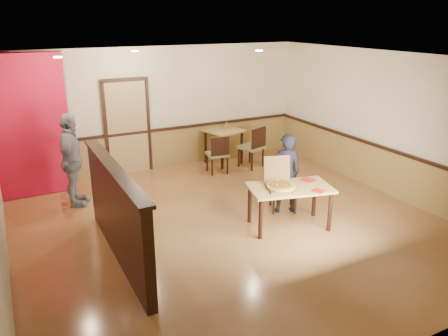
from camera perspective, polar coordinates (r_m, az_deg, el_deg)
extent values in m
plane|color=#AF7944|center=(7.64, 1.03, -7.36)|extent=(7.00, 7.00, 0.00)
plane|color=black|center=(6.86, 1.17, 14.06)|extent=(7.00, 7.00, 0.00)
plane|color=beige|center=(10.25, -8.35, 7.66)|extent=(7.00, 0.00, 7.00)
plane|color=beige|center=(9.26, 20.60, 5.41)|extent=(0.00, 7.00, 7.00)
cube|color=olive|center=(10.45, -8.04, 2.53)|extent=(7.00, 0.04, 0.90)
cube|color=black|center=(10.30, -8.12, 5.00)|extent=(7.00, 0.06, 0.06)
cube|color=olive|center=(9.49, 19.81, -0.17)|extent=(0.04, 7.00, 0.90)
cube|color=black|center=(9.34, 20.05, 2.53)|extent=(0.06, 7.00, 0.06)
cube|color=tan|center=(10.06, -12.49, 5.15)|extent=(0.90, 0.06, 2.10)
cube|color=black|center=(6.53, -13.79, -5.96)|extent=(0.14, 3.00, 1.40)
cube|color=black|center=(6.26, -14.31, 0.02)|extent=(0.20, 3.10, 0.05)
cube|color=#BB0D2D|center=(9.23, -24.53, 4.86)|extent=(1.60, 0.20, 2.78)
cylinder|color=#FFE1B2|center=(7.89, -20.88, 13.38)|extent=(0.14, 0.14, 0.02)
cylinder|color=#FFE1B2|center=(8.87, -11.59, 14.73)|extent=(0.14, 0.14, 0.02)
cylinder|color=#FFE1B2|center=(8.85, 4.62, 15.04)|extent=(0.14, 0.14, 0.02)
cube|color=#D4B259|center=(7.36, 8.62, -2.57)|extent=(1.51, 1.09, 0.04)
cylinder|color=black|center=(7.05, 4.81, -6.68)|extent=(0.07, 0.07, 0.69)
cylinder|color=black|center=(7.58, 3.38, -4.70)|extent=(0.07, 0.07, 0.69)
cylinder|color=black|center=(7.48, 13.67, -5.60)|extent=(0.07, 0.07, 0.69)
cylinder|color=black|center=(7.99, 11.71, -3.81)|extent=(0.07, 0.07, 0.69)
cube|color=olive|center=(8.09, 7.77, -2.29)|extent=(0.63, 0.63, 0.06)
cube|color=black|center=(8.20, 7.59, -0.05)|extent=(0.43, 0.23, 0.45)
cylinder|color=black|center=(7.98, 6.52, -4.63)|extent=(0.05, 0.05, 0.41)
cylinder|color=black|center=(8.34, 6.13, -3.54)|extent=(0.05, 0.05, 0.41)
cylinder|color=black|center=(8.05, 9.30, -4.55)|extent=(0.05, 0.05, 0.41)
cylinder|color=black|center=(8.40, 8.78, -3.48)|extent=(0.05, 0.05, 0.41)
cube|color=olive|center=(9.95, -0.91, 1.82)|extent=(0.49, 0.49, 0.06)
cube|color=black|center=(9.70, -0.51, 2.84)|extent=(0.42, 0.09, 0.42)
cylinder|color=black|center=(10.25, -0.28, 0.88)|extent=(0.04, 0.04, 0.38)
cylinder|color=black|center=(9.92, 0.45, 0.26)|extent=(0.04, 0.04, 0.38)
cylinder|color=black|center=(10.13, -2.22, 0.65)|extent=(0.04, 0.04, 0.38)
cylinder|color=black|center=(9.81, -1.55, 0.01)|extent=(0.04, 0.04, 0.38)
cube|color=olive|center=(10.35, 3.56, 2.77)|extent=(0.63, 0.63, 0.06)
cube|color=black|center=(10.14, 4.57, 3.97)|extent=(0.46, 0.19, 0.47)
cylinder|color=black|center=(10.70, 3.40, 1.77)|extent=(0.05, 0.05, 0.43)
cylinder|color=black|center=(10.46, 5.10, 1.31)|extent=(0.05, 0.05, 0.43)
cylinder|color=black|center=(10.41, 1.95, 1.29)|extent=(0.05, 0.05, 0.43)
cylinder|color=black|center=(10.16, 3.67, 0.80)|extent=(0.05, 0.05, 0.43)
cube|color=#D4B259|center=(10.51, -0.06, 4.91)|extent=(0.95, 0.95, 0.04)
cylinder|color=black|center=(10.20, -0.23, 2.02)|extent=(0.07, 0.07, 0.80)
cylinder|color=black|center=(10.66, -2.42, 2.76)|extent=(0.07, 0.07, 0.80)
cylinder|color=black|center=(10.60, 2.32, 2.67)|extent=(0.07, 0.07, 0.80)
cylinder|color=black|center=(11.05, 0.11, 3.37)|extent=(0.07, 0.07, 0.80)
imported|color=black|center=(7.93, 8.05, -0.70)|extent=(0.63, 0.51, 1.48)
imported|color=gray|center=(8.56, -19.24, 0.93)|extent=(0.76, 1.13, 1.78)
cube|color=brown|center=(7.24, 7.45, -2.58)|extent=(0.56, 0.56, 0.03)
cube|color=brown|center=(7.39, 6.94, -0.13)|extent=(0.45, 0.22, 0.44)
cylinder|color=gold|center=(7.23, 7.46, -2.34)|extent=(0.56, 0.56, 0.03)
cube|color=red|center=(7.26, 12.23, -2.93)|extent=(0.26, 0.26, 0.00)
cylinder|color=white|center=(7.24, 12.05, -2.92)|extent=(0.07, 0.17, 0.01)
cube|color=white|center=(7.28, 12.42, -2.85)|extent=(0.08, 0.18, 0.00)
cube|color=red|center=(7.70, 10.95, -1.54)|extent=(0.29, 0.29, 0.01)
cylinder|color=white|center=(7.68, 10.77, -1.54)|extent=(0.07, 0.19, 0.01)
cube|color=white|center=(7.71, 11.12, -1.48)|extent=(0.08, 0.21, 0.00)
cylinder|color=olive|center=(10.60, 0.36, 5.54)|extent=(0.06, 0.06, 0.14)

